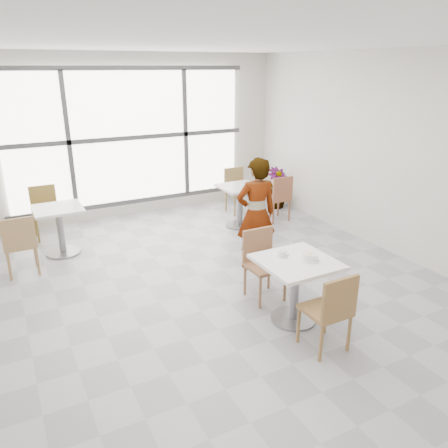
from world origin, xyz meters
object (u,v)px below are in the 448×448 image
coffee_cup (282,254)px  bg_chair_left_far (45,208)px  chair_near (331,308)px  main_table (296,279)px  bg_table_left (60,224)px  oatmeal_bowl (310,257)px  chair_far (262,259)px  bg_chair_right_near (279,196)px  bg_chair_left_near (20,242)px  bg_table_right (240,200)px  person (256,214)px  bg_chair_right_far (236,187)px  plant_right (276,188)px

coffee_cup → bg_chair_left_far: bg_chair_left_far is taller
chair_near → bg_chair_left_far: same height
main_table → bg_table_left: size_ratio=1.07×
oatmeal_bowl → bg_chair_left_far: bg_chair_left_far is taller
bg_table_left → bg_chair_left_far: bearing=96.9°
chair_far → bg_chair_left_far: same height
main_table → bg_chair_right_near: bg_chair_right_near is taller
bg_chair_left_far → bg_chair_left_near: bearing=-109.0°
bg_chair_right_near → chair_near: bearing=62.9°
coffee_cup → bg_table_right: 3.07m
main_table → person: person is taller
chair_near → person: (0.38, 2.04, 0.30)m
bg_table_right → bg_chair_left_near: bg_chair_left_near is taller
bg_chair_left_far → bg_chair_right_far: size_ratio=1.00×
person → bg_table_right: person is taller
chair_far → bg_table_right: bearing=66.3°
bg_chair_right_far → plant_right: 0.87m
main_table → bg_chair_right_far: (1.37, 3.79, -0.02)m
bg_chair_left_far → main_table: bearing=-62.3°
oatmeal_bowl → person: size_ratio=0.13×
chair_near → person: size_ratio=0.54×
main_table → bg_table_right: bearing=71.4°
chair_near → chair_far: size_ratio=1.00×
bg_chair_right_near → main_table: bearing=58.5°
bg_chair_left_near → bg_chair_right_far: same height
oatmeal_bowl → bg_chair_right_far: (1.24, 3.85, -0.29)m
chair_near → person: person is taller
bg_chair_right_far → person: bearing=-113.2°
oatmeal_bowl → plant_right: oatmeal_bowl is taller
coffee_cup → bg_chair_left_near: bg_chair_left_near is taller
bg_table_left → bg_chair_left_near: bearing=-138.3°
bg_table_right → bg_chair_right_near: bearing=-8.8°
bg_chair_right_near → plant_right: size_ratio=1.06×
coffee_cup → plant_right: 4.19m
bg_table_right → plant_right: (1.21, 0.63, -0.08)m
person → main_table: bearing=85.2°
chair_near → bg_chair_right_near: 3.96m
bg_chair_right_near → bg_chair_right_far: (-0.40, 0.90, 0.00)m
main_table → coffee_cup: 0.31m
bg_chair_left_far → coffee_cup: bearing=-62.3°
bg_table_left → plant_right: bearing=5.8°
bg_table_right → bg_chair_right_near: bg_chair_right_near is taller
bg_table_left → bg_table_right: bearing=-3.8°
oatmeal_bowl → person: bearing=81.6°
person → plant_right: person is taller
oatmeal_bowl → bg_table_right: bearing=74.0°
oatmeal_bowl → bg_chair_right_near: 3.39m
person → bg_chair_left_near: size_ratio=1.85×
main_table → oatmeal_bowl: (0.13, -0.06, 0.27)m
bg_chair_left_far → bg_table_left: bearing=-83.1°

